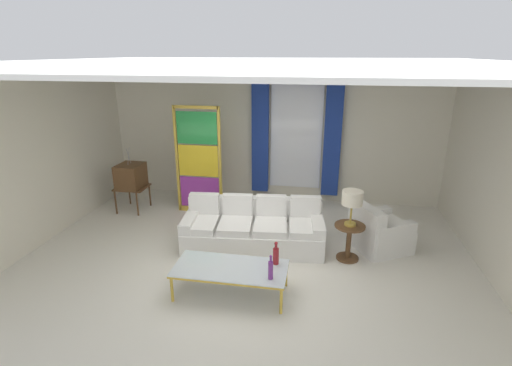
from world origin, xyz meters
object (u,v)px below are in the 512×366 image
Objects in this scene: vintage_tv at (131,177)px; armchair_white at (378,233)px; coffee_table at (231,269)px; round_side_table at (349,239)px; table_lamp_brass at (352,199)px; stained_glass_divider at (198,163)px; couch_white_long at (254,229)px; bottle_crystal_tall at (271,269)px; bottle_blue_decanter at (276,255)px; peacock_figurine at (218,210)px.

armchair_white is (4.87, -0.87, -0.44)m from vintage_tv.
round_side_table reaches higher than coffee_table.
stained_glass_divider is at bearing 153.59° from table_lamp_brass.
table_lamp_brass reaches higher than couch_white_long.
couch_white_long is at bearing -21.87° from vintage_tv.
bottle_crystal_tall is 2.45m from armchair_white.
coffee_table is 4.52× the size of bottle_crystal_tall.
armchair_white is at bearing 38.39° from coffee_table.
stained_glass_divider reaches higher than vintage_tv.
table_lamp_brass is at bearing 45.28° from bottle_blue_decanter.
couch_white_long reaches higher than bottle_crystal_tall.
stained_glass_divider is (-3.44, 1.02, 0.77)m from armchair_white.
vintage_tv is 1.22× the size of armchair_white.
vintage_tv is 0.61× the size of stained_glass_divider.
round_side_table is (1.58, -0.19, 0.05)m from couch_white_long.
bottle_crystal_tall is 0.31× the size of armchair_white.
bottle_crystal_tall is at bearing -72.27° from couch_white_long.
coffee_table is 2.47m from peacock_figurine.
couch_white_long is 1.72m from bottle_crystal_tall.
bottle_blue_decanter is 0.31× the size of armchair_white.
coffee_table is 3.76m from vintage_tv.
round_side_table is at bearing 0.00° from table_lamp_brass.
table_lamp_brass is at bearing 0.00° from round_side_table.
bottle_crystal_tall reaches higher than coffee_table.
bottle_blue_decanter is (0.54, -1.24, 0.24)m from couch_white_long.
armchair_white reaches higher than peacock_figurine.
armchair_white reaches higher than bottle_blue_decanter.
table_lamp_brass is at bearing -138.74° from armchair_white.
bottle_crystal_tall is 3.48m from stained_glass_divider.
couch_white_long is at bearing 107.73° from bottle_crystal_tall.
round_side_table is at bearing -138.74° from armchair_white.
table_lamp_brass is (1.63, 1.25, 0.65)m from coffee_table.
armchair_white is at bearing 41.26° from round_side_table.
bottle_crystal_tall is (0.57, -0.18, 0.17)m from coffee_table.
vintage_tv is 2.24× the size of peacock_figurine.
stained_glass_divider is at bearing 123.06° from bottle_crystal_tall.
vintage_tv is 2.26× the size of round_side_table.
stained_glass_divider reaches higher than bottle_blue_decanter.
bottle_crystal_tall is at bearing -17.43° from coffee_table.
round_side_table is at bearing -26.41° from stained_glass_divider.
table_lamp_brass is (1.06, 1.43, 0.48)m from bottle_crystal_tall.
armchair_white reaches higher than coffee_table.
stained_glass_divider reaches higher than table_lamp_brass.
vintage_tv is at bearing 172.67° from peacock_figurine.
peacock_figurine is at bearing 135.28° from couch_white_long.
bottle_crystal_tall is at bearing -126.51° from round_side_table.
peacock_figurine is (-2.96, 0.63, -0.07)m from armchair_white.
round_side_table is (-0.50, -0.44, 0.07)m from armchair_white.
table_lamp_brass reaches higher than round_side_table.
stained_glass_divider reaches higher than couch_white_long.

